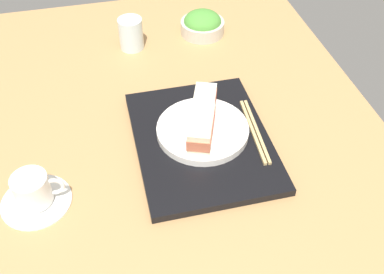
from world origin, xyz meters
The scene contains 10 objects.
ground_plane centered at (0.00, 0.00, -1.50)cm, with size 140.00×100.00×3.00cm, color tan.
serving_tray centered at (-1.43, -5.64, 0.93)cm, with size 38.52×29.85×1.86cm, color black.
sandwich_plate centered at (0.29, -6.17, 2.74)cm, with size 21.01×21.01×1.76cm, color white.
sandwich_near centered at (-5.05, -4.23, 6.24)cm, with size 8.56×7.27×5.23cm.
sandwich_middle centered at (0.29, -6.17, 6.11)cm, with size 8.56×7.27×4.98cm.
sandwich_far centered at (5.63, -8.11, 6.40)cm, with size 8.54×7.17×5.54cm.
salad_bowl centered at (43.97, -17.39, 2.99)cm, with size 12.97×12.97×6.95cm.
chopsticks_pair centered at (-2.44, -17.85, 2.21)cm, with size 20.94×2.97×0.70cm.
coffee_cup centered at (-9.93, 31.02, 3.05)cm, with size 14.21×14.21×7.32cm.
drinking_glass centered at (41.25, 4.26, 4.51)cm, with size 6.84×6.84×9.02cm, color silver.
Camera 1 is at (-72.86, 13.73, 74.85)cm, focal length 42.98 mm.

